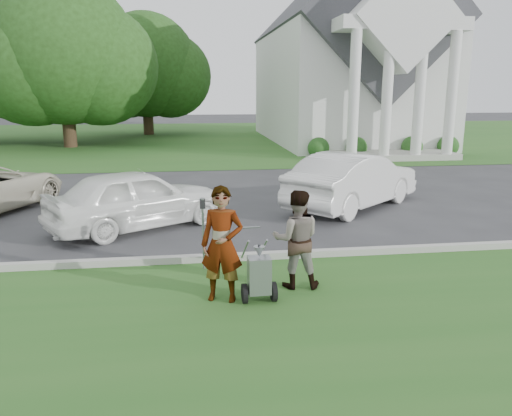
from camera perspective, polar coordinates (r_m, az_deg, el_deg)
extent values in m
plane|color=#333335|center=(9.63, -0.93, -7.08)|extent=(120.00, 120.00, 0.00)
cube|color=#28591E|center=(6.93, 2.14, -15.69)|extent=(80.00, 7.00, 0.01)
cube|color=#28591E|center=(36.13, -6.08, 8.02)|extent=(80.00, 30.00, 0.01)
cube|color=#9E9E93|center=(10.12, -1.30, -5.59)|extent=(80.00, 0.18, 0.15)
cube|color=white|center=(34.46, 9.50, 13.48)|extent=(9.00, 16.00, 7.00)
cube|color=#38383D|center=(34.65, 9.74, 19.27)|extent=(9.19, 17.00, 9.19)
cube|color=#9E9E93|center=(26.00, 15.18, 5.86)|extent=(6.20, 2.60, 0.30)
cylinder|color=white|center=(24.01, 11.13, 12.31)|extent=(0.50, 0.50, 6.00)
cylinder|color=white|center=(24.57, 14.74, 12.14)|extent=(0.50, 0.50, 6.00)
cylinder|color=white|center=(25.22, 18.18, 11.94)|extent=(0.50, 0.50, 6.00)
cylinder|color=white|center=(25.95, 21.43, 11.72)|extent=(0.50, 0.50, 6.00)
cube|color=white|center=(25.78, 16.24, 19.46)|extent=(6.20, 2.00, 0.60)
cube|color=white|center=(25.82, 16.29, 20.12)|extent=(5.09, 2.20, 5.09)
sphere|color=#1E4C19|center=(25.68, 7.17, 6.80)|extent=(1.10, 1.10, 1.10)
sphere|color=#1E4C19|center=(26.26, 11.42, 6.79)|extent=(1.10, 1.10, 1.10)
sphere|color=#1E4C19|center=(27.39, 17.40, 6.71)|extent=(1.10, 1.10, 1.10)
sphere|color=#1E4C19|center=(28.29, 21.10, 6.62)|extent=(1.10, 1.10, 1.10)
cylinder|color=#332316|center=(31.77, -20.63, 9.40)|extent=(0.76, 0.76, 3.20)
sphere|color=#204114|center=(31.80, -21.23, 16.43)|extent=(8.40, 8.40, 8.40)
sphere|color=#204114|center=(31.69, -17.53, 15.19)|extent=(6.89, 6.89, 6.89)
sphere|color=#204114|center=(31.88, -24.29, 15.01)|extent=(7.22, 7.22, 7.22)
sphere|color=#204114|center=(35.99, -26.27, 15.04)|extent=(7.54, 7.54, 7.54)
cylinder|color=#332316|center=(39.11, -12.24, 10.40)|extent=(0.76, 0.76, 3.00)
sphere|color=#204114|center=(39.10, -12.51, 15.66)|extent=(7.60, 7.60, 7.60)
sphere|color=#204114|center=(39.29, -9.85, 14.65)|extent=(6.23, 6.23, 6.23)
sphere|color=#204114|center=(38.93, -14.81, 14.71)|extent=(6.54, 6.54, 6.54)
cylinder|color=black|center=(8.16, -1.31, -9.75)|extent=(0.09, 0.33, 0.33)
cylinder|color=black|center=(8.24, 2.04, -9.52)|extent=(0.09, 0.33, 0.33)
cylinder|color=#2D2D33|center=(8.19, 0.37, -9.64)|extent=(0.55, 0.06, 0.04)
cube|color=gray|center=(8.08, 0.37, -7.69)|extent=(0.37, 0.31, 0.60)
cone|color=gray|center=(7.95, 0.38, -5.01)|extent=(0.19, 0.19, 0.17)
cylinder|color=#2D2D33|center=(7.92, 0.38, -4.41)|extent=(0.04, 0.04, 0.07)
cylinder|color=gray|center=(8.45, -1.27, -4.78)|extent=(0.06, 0.80, 0.57)
cylinder|color=gray|center=(8.50, 0.77, -4.67)|extent=(0.06, 0.80, 0.57)
cylinder|color=gray|center=(8.77, -0.68, -2.23)|extent=(0.35, 0.04, 0.03)
imported|color=#999999|center=(8.00, -3.90, -4.28)|extent=(0.79, 0.63, 1.89)
imported|color=#999999|center=(8.59, 4.63, -3.66)|extent=(0.91, 0.76, 1.71)
cylinder|color=gray|center=(9.53, -6.03, -3.53)|extent=(0.04, 0.04, 1.21)
cube|color=#2D2D33|center=(9.35, -6.14, 0.50)|extent=(0.10, 0.07, 0.18)
cylinder|color=gray|center=(9.33, -6.15, 1.05)|extent=(0.09, 0.09, 0.03)
imported|color=white|center=(12.62, -13.42, 1.07)|extent=(4.68, 3.78, 1.50)
imported|color=silver|center=(14.74, 11.06, 3.14)|extent=(4.79, 4.46, 1.60)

